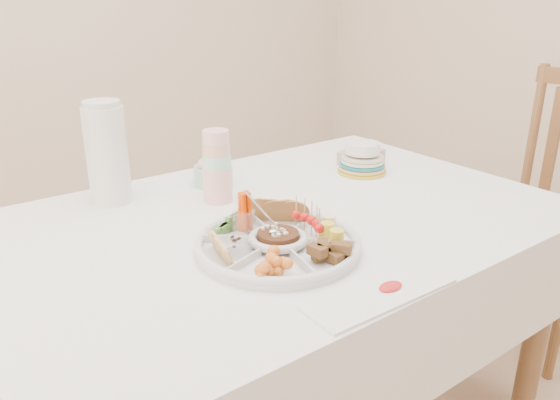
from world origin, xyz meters
TOP-DOWN VIEW (x-y plane):
  - dining_table at (0.00, 0.00)m, footprint 1.52×1.02m
  - chair at (1.11, -0.17)m, footprint 0.47×0.47m
  - party_tray at (-0.13, -0.17)m, footprint 0.48×0.48m
  - bean_dip at (-0.13, -0.17)m, footprint 0.12×0.12m
  - tortillas at (-0.05, -0.07)m, footprint 0.12×0.12m
  - carrot_cucumber at (-0.18, -0.04)m, footprint 0.14×0.14m
  - pita_raisins at (-0.26, -0.14)m, footprint 0.13×0.13m
  - cherries at (-0.22, -0.26)m, footprint 0.14×0.14m
  - granola_chunks at (-0.09, -0.29)m, footprint 0.14×0.14m
  - banana_tomato at (-0.01, -0.19)m, footprint 0.13×0.13m
  - cup_stack at (-0.08, 0.19)m, footprint 0.10×0.10m
  - thermos at (-0.33, 0.37)m, footprint 0.14×0.14m
  - flower_bowl at (-0.02, 0.32)m, footprint 0.15×0.15m
  - napkin_stack at (0.50, 0.21)m, footprint 0.17×0.15m
  - plate_stack at (0.43, 0.13)m, footprint 0.19×0.19m
  - placemat at (-0.09, -0.45)m, footprint 0.33×0.12m

SIDE VIEW (x-z plane):
  - dining_table at x=0.00m, z-range 0.00..0.76m
  - chair at x=1.11m, z-range 0.00..1.06m
  - placemat at x=-0.09m, z-range 0.76..0.76m
  - party_tray at x=-0.13m, z-range 0.76..0.80m
  - napkin_stack at x=0.50m, z-range 0.76..0.80m
  - bean_dip at x=-0.13m, z-range 0.77..0.81m
  - cherries at x=-0.22m, z-range 0.77..0.82m
  - granola_chunks at x=-0.09m, z-range 0.77..0.82m
  - tortillas at x=-0.05m, z-range 0.77..0.83m
  - pita_raisins at x=-0.26m, z-range 0.77..0.83m
  - flower_bowl at x=-0.02m, z-range 0.76..0.85m
  - plate_stack at x=0.43m, z-range 0.76..0.86m
  - banana_tomato at x=-0.01m, z-range 0.77..0.86m
  - carrot_cucumber at x=-0.18m, z-range 0.77..0.87m
  - cup_stack at x=-0.08m, z-range 0.76..0.99m
  - thermos at x=-0.33m, z-range 0.76..1.05m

